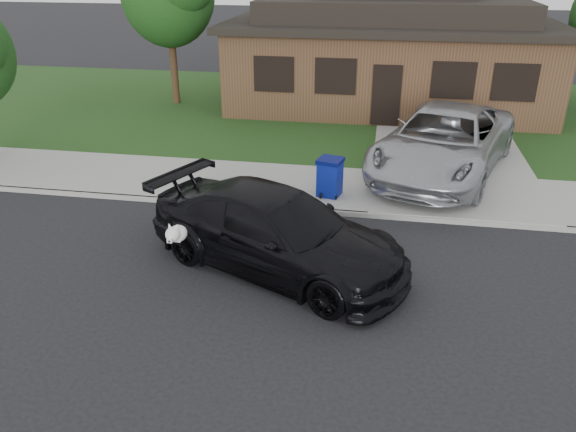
# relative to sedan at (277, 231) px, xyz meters

# --- Properties ---
(ground) EXTENTS (120.00, 120.00, 0.00)m
(ground) POSITION_rel_sedan_xyz_m (-2.05, -0.84, -0.79)
(ground) COLOR black
(ground) RESTS_ON ground
(sidewalk) EXTENTS (60.00, 3.00, 0.12)m
(sidewalk) POSITION_rel_sedan_xyz_m (-2.05, 4.16, -0.73)
(sidewalk) COLOR gray
(sidewalk) RESTS_ON ground
(curb) EXTENTS (60.00, 0.12, 0.12)m
(curb) POSITION_rel_sedan_xyz_m (-2.05, 2.66, -0.73)
(curb) COLOR gray
(curb) RESTS_ON ground
(lawn) EXTENTS (60.00, 13.00, 0.13)m
(lawn) POSITION_rel_sedan_xyz_m (-2.05, 12.16, -0.73)
(lawn) COLOR #193814
(lawn) RESTS_ON ground
(driveway) EXTENTS (4.50, 13.00, 0.14)m
(driveway) POSITION_rel_sedan_xyz_m (3.95, 9.16, -0.72)
(driveway) COLOR gray
(driveway) RESTS_ON ground
(sedan) EXTENTS (5.89, 4.27, 1.59)m
(sedan) POSITION_rel_sedan_xyz_m (0.00, 0.00, 0.00)
(sedan) COLOR black
(sedan) RESTS_ON ground
(minivan) EXTENTS (4.84, 7.01, 1.78)m
(minivan) POSITION_rel_sedan_xyz_m (3.60, 5.73, 0.23)
(minivan) COLOR #A2A4A9
(minivan) RESTS_ON driveway
(recycling_bin) EXTENTS (0.71, 0.71, 0.98)m
(recycling_bin) POSITION_rel_sedan_xyz_m (0.68, 3.59, -0.18)
(recycling_bin) COLOR navy
(recycling_bin) RESTS_ON sidewalk
(house) EXTENTS (12.60, 8.60, 4.65)m
(house) POSITION_rel_sedan_xyz_m (1.95, 14.16, 1.34)
(house) COLOR #422B1C
(house) RESTS_ON ground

